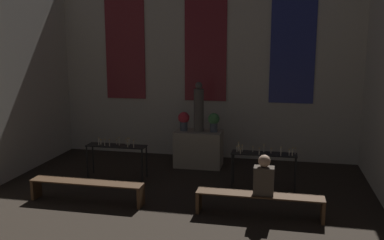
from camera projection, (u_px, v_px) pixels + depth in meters
name	position (u px, v px, depth m)	size (l,w,h in m)	color
wall_back	(206.00, 67.00, 11.35)	(8.20, 0.16, 4.84)	silver
altar	(199.00, 149.00, 10.77)	(1.17, 0.68, 0.90)	#ADA38E
statue	(199.00, 108.00, 10.58)	(0.25, 0.25, 1.23)	#5B5651
flower_vase_left	(184.00, 120.00, 10.71)	(0.29, 0.29, 0.47)	#4C5666
flower_vase_right	(214.00, 121.00, 10.55)	(0.29, 0.29, 0.47)	#4C5666
candle_rack_left	(116.00, 150.00, 9.84)	(1.39, 0.38, 0.96)	black
candle_rack_right	(264.00, 158.00, 9.16)	(1.39, 0.38, 0.97)	black
pew_back_left	(87.00, 186.00, 8.39)	(2.28, 0.36, 0.42)	#4C331E
pew_back_right	(259.00, 199.00, 7.70)	(2.28, 0.36, 0.42)	#4C331E
person_seated	(264.00, 177.00, 7.61)	(0.36, 0.24, 0.73)	#4C4238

